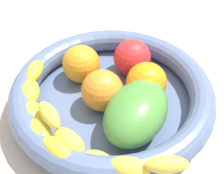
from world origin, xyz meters
The scene contains 9 objects.
kitchen_counter centered at (0.00, 0.00, 1.50)cm, with size 120.00×120.00×3.00cm, color #B7AAA0.
fruit_bowl centered at (0.00, 0.00, 5.90)cm, with size 31.83×31.83×5.59cm.
banana_draped_left centered at (-12.08, 0.06, 7.73)cm, with size 9.94×20.80×5.62cm.
banana_draped_right centered at (-5.93, 10.26, 7.22)cm, with size 19.01×11.83×4.46cm.
orange_front centered at (1.58, -5.20, 7.89)cm, with size 6.37×6.37×6.37cm, color orange.
orange_mid_left centered at (-1.18, 1.35, 7.92)cm, with size 6.42×6.42×6.42cm, color orange.
orange_mid_right centered at (4.67, 5.78, 7.87)cm, with size 6.31×6.31×6.31cm, color orange.
mango_green centered at (-4.91, -4.08, 7.99)cm, with size 12.31×8.33×6.56cm, color #488C39.
tomato_red centered at (7.37, -2.48, 7.90)cm, with size 6.37×6.37×6.37cm, color red.
Camera 1 is at (-33.31, -4.40, 39.82)cm, focal length 48.50 mm.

